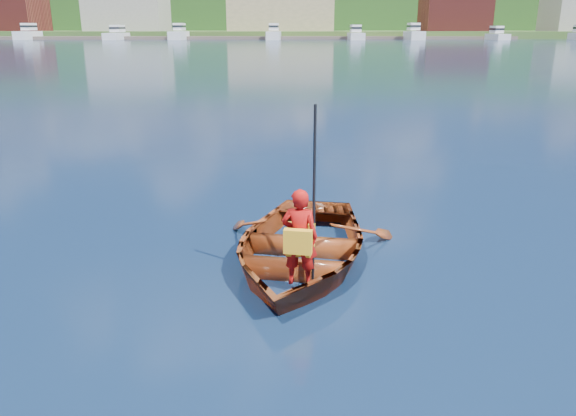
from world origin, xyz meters
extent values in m
plane|color=#0F2646|center=(0.00, 0.00, 0.00)|extent=(600.00, 600.00, 0.00)
imported|color=#7F370C|center=(1.20, -0.10, 0.23)|extent=(3.19, 4.07, 0.77)
imported|color=#B5100D|center=(1.21, -1.01, 0.71)|extent=(0.48, 0.36, 1.22)
cube|color=gold|center=(1.19, -1.13, 0.70)|extent=(0.35, 0.15, 0.30)
cube|color=gold|center=(1.23, -0.89, 0.70)|extent=(0.35, 0.13, 0.30)
cube|color=gold|center=(1.21, -1.01, 0.52)|extent=(0.33, 0.26, 0.05)
cylinder|color=black|center=(1.38, -0.89, 1.20)|extent=(0.04, 0.04, 2.19)
cube|color=#3D541F|center=(0.00, 190.00, 1.00)|extent=(400.00, 80.00, 2.00)
cube|color=#2D5421|center=(0.00, 240.00, 11.00)|extent=(400.00, 100.00, 22.00)
cube|color=brown|center=(-6.24, 148.00, 0.40)|extent=(159.94, 13.85, 0.80)
cube|color=gray|center=(-50.00, 165.00, 9.00)|extent=(22.00, 16.00, 14.00)
cube|color=tan|center=(-5.00, 165.00, 8.00)|extent=(30.00, 16.00, 12.00)
cube|color=brown|center=(45.00, 165.00, 6.50)|extent=(18.00, 16.00, 9.00)
cube|color=white|center=(-69.96, 143.00, 0.92)|extent=(3.03, 10.82, 2.31)
cube|color=white|center=(-69.96, 144.08, 3.21)|extent=(2.12, 4.87, 1.80)
cube|color=black|center=(-69.96, 144.08, 3.31)|extent=(2.18, 5.09, 0.50)
cube|color=white|center=(-46.84, 143.00, 0.75)|extent=(3.48, 12.45, 1.89)
cube|color=white|center=(-46.84, 144.24, 2.79)|extent=(2.44, 5.60, 1.80)
cube|color=black|center=(-46.84, 144.24, 2.89)|extent=(2.51, 5.85, 0.50)
cube|color=white|center=(-30.64, 143.00, 0.92)|extent=(3.29, 11.76, 2.31)
cube|color=white|center=(-30.64, 144.18, 3.21)|extent=(2.31, 5.29, 1.80)
cube|color=black|center=(-30.64, 144.18, 3.31)|extent=(2.37, 5.53, 0.50)
cube|color=white|center=(-6.14, 143.00, 0.91)|extent=(3.37, 12.05, 2.28)
cube|color=white|center=(-6.14, 144.21, 3.18)|extent=(2.36, 5.42, 1.80)
cube|color=black|center=(-6.14, 144.21, 3.28)|extent=(2.43, 5.66, 0.50)
cube|color=white|center=(14.89, 143.00, 0.76)|extent=(3.59, 12.84, 1.90)
cube|color=white|center=(14.89, 144.28, 2.80)|extent=(2.52, 5.78, 1.80)
cube|color=black|center=(14.89, 144.28, 2.90)|extent=(2.59, 6.03, 0.50)
cube|color=white|center=(29.69, 143.00, 0.94)|extent=(3.49, 12.47, 2.35)
cube|color=white|center=(29.69, 144.25, 3.25)|extent=(2.44, 5.61, 1.80)
cube|color=black|center=(29.69, 144.25, 3.35)|extent=(2.51, 5.86, 0.50)
cube|color=white|center=(50.83, 143.00, 0.65)|extent=(3.07, 10.95, 1.62)
cube|color=white|center=(50.83, 144.10, 2.52)|extent=(2.15, 4.93, 1.80)
cube|color=black|center=(50.83, 144.10, 2.62)|extent=(2.21, 5.15, 0.50)
cylinder|color=#382314|center=(8.00, 228.67, 11.11)|extent=(0.80, 0.80, 2.75)
cylinder|color=#382314|center=(-26.72, 216.77, 8.61)|extent=(0.80, 0.80, 2.50)
sphere|color=#1A5616|center=(-26.72, 216.77, 11.94)|extent=(4.67, 4.67, 4.67)
cylinder|color=#382314|center=(-31.68, 223.18, 10.68)|extent=(0.80, 0.80, 4.09)
cylinder|color=#382314|center=(67.59, 232.97, 12.68)|extent=(0.80, 0.80, 4.16)
cylinder|color=#382314|center=(61.40, 203.96, 6.42)|extent=(0.80, 0.80, 3.26)
sphere|color=#1A5616|center=(61.40, 203.96, 10.77)|extent=(6.09, 6.09, 6.09)
cylinder|color=#382314|center=(75.64, 203.27, 6.08)|extent=(0.80, 0.80, 2.86)
sphere|color=#1A5616|center=(75.64, 203.27, 9.90)|extent=(5.34, 5.34, 5.34)
cylinder|color=#382314|center=(98.13, 211.53, 8.34)|extent=(0.80, 0.80, 4.06)
cylinder|color=#382314|center=(77.87, 219.81, 9.55)|extent=(0.80, 0.80, 3.17)
cylinder|color=#382314|center=(-74.29, 232.11, 11.71)|extent=(0.80, 0.80, 2.57)
camera|label=1|loc=(1.22, -7.36, 3.13)|focal=35.00mm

